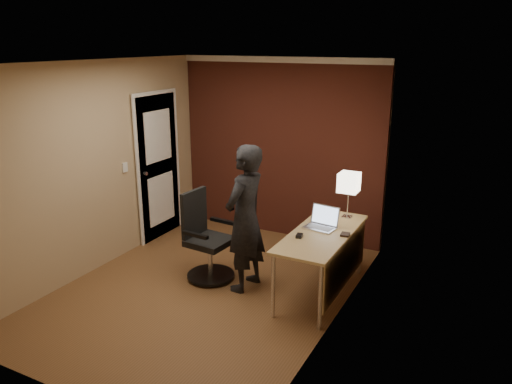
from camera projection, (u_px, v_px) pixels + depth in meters
room at (249, 144)px, 6.70m from camera, size 4.00×4.00×4.00m
desk at (328, 244)px, 5.37m from camera, size 0.60×1.50×0.73m
desk_lamp at (349, 183)px, 5.69m from camera, size 0.22×0.22×0.54m
laptop at (322, 222)px, 5.49m from camera, size 0.36×0.30×0.23m
mouse at (299, 236)px, 5.22m from camera, size 0.08×0.11×0.03m
wallet at (345, 234)px, 5.27m from camera, size 0.10×0.12×0.02m
office_chair at (205, 241)px, 5.83m from camera, size 0.56×0.60×1.03m
person at (245, 219)px, 5.48m from camera, size 0.45×0.64×1.66m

